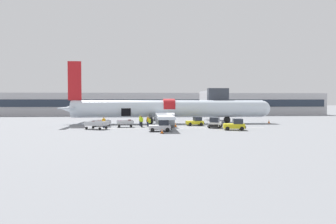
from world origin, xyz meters
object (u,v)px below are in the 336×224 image
(baggage_cart_queued, at_px, (102,123))
(ground_crew_helper, at_px, (104,122))
(baggage_cart_empty, at_px, (97,125))
(ground_crew_loader_a, at_px, (142,121))
(airplane, at_px, (166,109))
(ground_crew_supervisor, at_px, (150,122))
(baggage_tug_lead, at_px, (161,126))
(ground_crew_driver, at_px, (140,120))
(ground_crew_loader_b, at_px, (148,121))
(baggage_tug_mid, at_px, (215,123))
(baggage_tug_spare, at_px, (195,122))
(baggage_tug_rear, at_px, (235,125))
(baggage_cart_loading, at_px, (125,124))

(baggage_cart_queued, distance_m, ground_crew_helper, 2.92)
(baggage_cart_empty, distance_m, ground_crew_helper, 2.98)
(baggage_cart_empty, distance_m, ground_crew_loader_a, 7.41)
(airplane, xyz_separation_m, ground_crew_supervisor, (-3.12, -8.59, -1.82))
(baggage_tug_lead, bearing_deg, ground_crew_driver, 107.12)
(airplane, relative_size, ground_crew_loader_b, 23.32)
(baggage_tug_mid, height_order, baggage_tug_spare, baggage_tug_mid)
(baggage_cart_queued, relative_size, ground_crew_loader_a, 2.21)
(baggage_cart_queued, bearing_deg, baggage_tug_rear, -22.11)
(baggage_tug_lead, height_order, baggage_tug_rear, baggage_tug_rear)
(baggage_tug_lead, height_order, baggage_cart_queued, baggage_tug_lead)
(ground_crew_driver, bearing_deg, baggage_cart_loading, -128.71)
(ground_crew_helper, bearing_deg, baggage_tug_rear, -15.47)
(airplane, height_order, ground_crew_driver, airplane)
(baggage_tug_mid, bearing_deg, baggage_tug_lead, -150.36)
(baggage_tug_lead, distance_m, baggage_cart_loading, 8.85)
(baggage_tug_rear, xyz_separation_m, baggage_tug_spare, (-4.45, 8.27, -0.08))
(baggage_cart_loading, bearing_deg, ground_crew_helper, -174.49)
(baggage_tug_rear, distance_m, ground_crew_supervisor, 13.17)
(baggage_tug_mid, height_order, ground_crew_loader_b, ground_crew_loader_b)
(baggage_cart_queued, bearing_deg, baggage_tug_lead, -45.32)
(baggage_tug_mid, relative_size, ground_crew_loader_a, 1.84)
(baggage_tug_spare, bearing_deg, baggage_tug_rear, -61.72)
(baggage_cart_empty, xyz_separation_m, ground_crew_loader_a, (6.59, 3.36, 0.34))
(airplane, bearing_deg, baggage_tug_mid, -53.65)
(ground_crew_loader_a, relative_size, ground_crew_driver, 1.01)
(baggage_tug_mid, bearing_deg, airplane, 126.35)
(baggage_tug_lead, relative_size, baggage_cart_empty, 0.75)
(baggage_tug_rear, xyz_separation_m, ground_crew_helper, (-19.56, 5.41, 0.17))
(ground_crew_loader_b, bearing_deg, baggage_tug_mid, -17.56)
(ground_crew_supervisor, bearing_deg, baggage_tug_mid, -5.78)
(baggage_tug_mid, distance_m, baggage_cart_loading, 14.22)
(baggage_tug_rear, height_order, ground_crew_supervisor, baggage_tug_rear)
(baggage_cart_queued, relative_size, ground_crew_helper, 2.37)
(airplane, height_order, baggage_cart_queued, airplane)
(baggage_tug_rear, xyz_separation_m, ground_crew_loader_a, (-13.60, 5.87, 0.23))
(baggage_cart_loading, height_order, ground_crew_loader_b, ground_crew_loader_b)
(baggage_tug_mid, distance_m, baggage_cart_queued, 18.71)
(baggage_tug_rear, relative_size, ground_crew_loader_a, 1.83)
(airplane, xyz_separation_m, ground_crew_loader_a, (-4.41, -7.40, -1.70))
(ground_crew_loader_b, bearing_deg, baggage_tug_spare, 9.13)
(baggage_cart_queued, relative_size, ground_crew_driver, 2.23)
(airplane, bearing_deg, ground_crew_supervisor, -109.96)
(baggage_tug_spare, relative_size, ground_crew_loader_a, 1.74)
(baggage_tug_lead, distance_m, baggage_tug_spare, 11.50)
(ground_crew_helper, bearing_deg, ground_crew_loader_b, 12.48)
(baggage_cart_loading, xyz_separation_m, ground_crew_loader_a, (2.57, 0.13, 0.36))
(ground_crew_driver, height_order, ground_crew_supervisor, ground_crew_driver)
(baggage_tug_lead, height_order, baggage_cart_empty, baggage_tug_lead)
(airplane, bearing_deg, baggage_tug_spare, -46.54)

